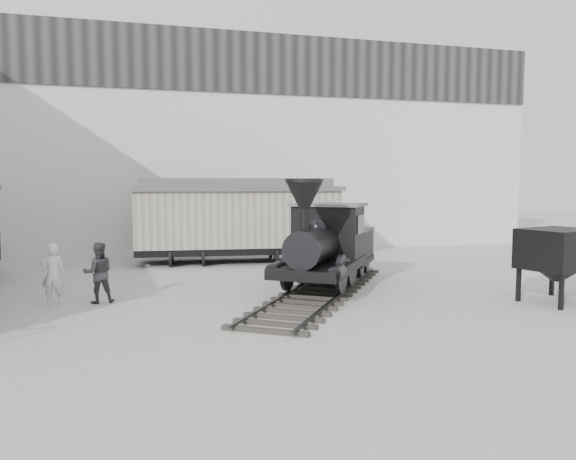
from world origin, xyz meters
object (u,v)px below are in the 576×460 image
object	(u,v)px
coal_hopper	(558,255)
visitor_b	(98,273)
locomotive	(325,250)
visitor_a	(53,274)
boxcar	(238,218)

from	to	relation	value
coal_hopper	visitor_b	bearing A→B (deg)	148.95
locomotive	visitor_a	size ratio (longest dim) A/B	5.34
boxcar	visitor_a	xyz separation A→B (m)	(-6.86, -7.11, -1.06)
locomotive	visitor_a	bearing A→B (deg)	-146.23
visitor_a	visitor_b	size ratio (longest dim) A/B	1.00
visitor_a	coal_hopper	size ratio (longest dim) A/B	0.75
visitor_a	boxcar	bearing A→B (deg)	-133.55
boxcar	locomotive	bearing A→B (deg)	-71.19
boxcar	visitor_a	size ratio (longest dim) A/B	5.19
boxcar	visitor_a	bearing A→B (deg)	-127.68
coal_hopper	visitor_a	bearing A→B (deg)	149.76
locomotive	boxcar	bearing A→B (deg)	136.83
locomotive	visitor_a	xyz separation A→B (m)	(-8.45, 0.08, -0.43)
visitor_a	visitor_b	distance (m)	1.28
coal_hopper	locomotive	bearing A→B (deg)	133.00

